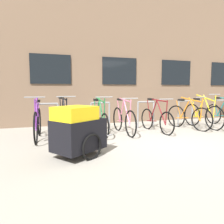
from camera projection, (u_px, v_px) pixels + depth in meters
name	position (u px, v px, depth m)	size (l,w,h in m)	color
ground_plane	(168.00, 143.00, 4.95)	(42.00, 42.00, 0.00)	#9E998E
storefront_building	(99.00, 62.00, 10.44)	(28.00, 5.83, 5.12)	#7A604C
bike_rack	(146.00, 112.00, 6.82)	(6.60, 0.05, 0.86)	gray
bicycle_maroon	(156.00, 119.00, 6.22)	(0.44, 1.65, 1.00)	black
bicycle_black	(64.00, 123.00, 5.40)	(0.44, 1.65, 1.09)	black
bicycle_orange	(188.00, 116.00, 6.68)	(0.55, 1.64, 1.03)	black
bicycle_green	(99.00, 121.00, 5.84)	(0.44, 1.66, 1.07)	black
bicycle_pink	(124.00, 120.00, 5.98)	(0.44, 1.70, 1.03)	black
bicycle_yellow	(203.00, 115.00, 6.89)	(0.44, 1.72, 1.11)	black
bicycle_purple	(38.00, 123.00, 5.28)	(0.44, 1.76, 1.08)	black
bike_trailer	(78.00, 130.00, 3.90)	(1.38, 1.07, 0.94)	black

